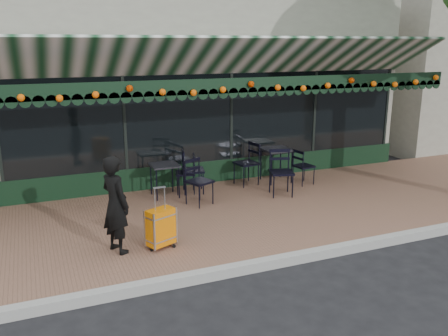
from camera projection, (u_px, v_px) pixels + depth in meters
name	position (u px, v px, depth m)	size (l,w,h in m)	color
ground	(250.00, 269.00, 7.02)	(80.00, 80.00, 0.00)	black
sidewalk	(204.00, 219.00, 8.79)	(18.00, 4.00, 0.15)	brown
curb	(252.00, 266.00, 6.93)	(18.00, 0.16, 0.15)	#9E9E99
restaurant_building	(132.00, 78.00, 13.44)	(12.00, 9.60, 4.50)	gray
woman	(116.00, 204.00, 7.08)	(0.55, 0.36, 1.50)	black
suitcase	(161.00, 228.00, 7.31)	(0.49, 0.38, 0.98)	orange
cafe_table_a	(276.00, 152.00, 10.76)	(0.63, 0.63, 0.77)	black
cafe_table_b	(164.00, 167.00, 9.70)	(0.56, 0.56, 0.69)	black
chair_a_left	(246.00, 164.00, 10.57)	(0.48, 0.48, 0.96)	black
chair_a_right	(304.00, 166.00, 10.62)	(0.40, 0.40, 0.81)	black
chair_a_front	(281.00, 173.00, 9.82)	(0.48, 0.48, 0.96)	black
chair_b_left	(185.00, 173.00, 10.00)	(0.42, 0.42, 0.84)	black
chair_b_right	(193.00, 171.00, 10.01)	(0.47, 0.47, 0.95)	black
chair_b_front	(199.00, 182.00, 9.26)	(0.45, 0.45, 0.91)	black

